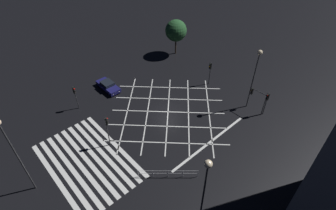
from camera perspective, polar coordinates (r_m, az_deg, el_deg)
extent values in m
plane|color=black|center=(35.37, 0.00, -1.49)|extent=(200.00, 200.00, 0.00)
cube|color=silver|center=(31.94, -11.50, -8.36)|extent=(12.43, 0.50, 0.01)
cube|color=silver|center=(31.69, -12.86, -9.15)|extent=(12.43, 0.50, 0.01)
cube|color=silver|center=(31.47, -14.24, -9.94)|extent=(12.43, 0.50, 0.01)
cube|color=silver|center=(31.27, -15.66, -10.74)|extent=(12.43, 0.50, 0.01)
cube|color=silver|center=(31.09, -17.10, -11.54)|extent=(12.43, 0.50, 0.01)
cube|color=silver|center=(30.94, -18.56, -12.34)|extent=(12.43, 0.50, 0.01)
cube|color=silver|center=(30.81, -20.04, -13.14)|extent=(12.43, 0.50, 0.01)
cube|color=silver|center=(30.71, -21.54, -13.94)|extent=(12.43, 0.50, 0.01)
cube|color=silver|center=(30.64, -23.07, -14.73)|extent=(12.43, 0.50, 0.01)
cube|color=silver|center=(31.47, -0.45, -8.20)|extent=(10.84, 10.84, 0.01)
cube|color=silver|center=(35.98, -8.82, -1.21)|extent=(10.84, 10.84, 0.01)
cube|color=silver|center=(33.36, -0.21, -4.65)|extent=(10.84, 10.84, 0.01)
cube|color=silver|center=(35.57, -4.45, -1.35)|extent=(10.84, 10.84, 0.01)
cube|color=silver|center=(35.37, 0.00, -1.48)|extent=(10.84, 10.84, 0.01)
cube|color=silver|center=(35.37, 0.00, -1.48)|extent=(10.84, 10.84, 0.01)
cube|color=silver|center=(37.47, 0.19, 1.33)|extent=(10.84, 10.84, 0.01)
cube|color=silver|center=(35.38, 4.47, -1.61)|extent=(10.84, 10.84, 0.01)
cube|color=silver|center=(39.65, 0.36, 3.84)|extent=(10.84, 10.84, 0.01)
cube|color=silver|center=(35.61, 8.92, -1.73)|extent=(10.84, 10.84, 0.01)
cube|color=silver|center=(31.90, 9.10, -8.03)|extent=(0.30, 12.43, 0.01)
cylinder|color=#2D2D30|center=(39.88, 9.08, 6.77)|extent=(0.11, 0.11, 3.71)
cube|color=black|center=(39.07, 9.16, 8.35)|extent=(0.28, 0.16, 0.90)
sphere|color=black|center=(38.84, 9.10, 8.67)|extent=(0.18, 0.18, 0.18)
sphere|color=orange|center=(38.99, 9.05, 8.29)|extent=(0.18, 0.18, 0.18)
sphere|color=black|center=(39.15, 9.01, 7.92)|extent=(0.18, 0.18, 0.18)
cube|color=black|center=(39.13, 9.25, 8.39)|extent=(0.36, 0.02, 0.98)
cylinder|color=#2D2D30|center=(36.87, -19.36, 1.49)|extent=(0.11, 0.11, 3.62)
cube|color=black|center=(36.01, -19.71, 3.01)|extent=(0.16, 0.28, 0.90)
sphere|color=red|center=(35.75, -19.74, 3.32)|extent=(0.18, 0.18, 0.18)
sphere|color=black|center=(35.92, -19.63, 2.94)|extent=(0.18, 0.18, 0.18)
sphere|color=black|center=(36.09, -19.53, 2.56)|extent=(0.18, 0.18, 0.18)
cube|color=black|center=(36.08, -19.78, 3.08)|extent=(0.02, 0.36, 0.98)
cylinder|color=#2D2D30|center=(30.46, -13.00, -5.77)|extent=(0.11, 0.11, 4.28)
cube|color=black|center=(29.37, -13.24, -3.42)|extent=(0.28, 0.16, 0.90)
sphere|color=red|center=(29.20, -13.15, -2.90)|extent=(0.18, 0.18, 0.18)
sphere|color=black|center=(29.40, -13.06, -3.32)|extent=(0.18, 0.18, 0.18)
sphere|color=black|center=(29.61, -12.98, -3.74)|extent=(0.18, 0.18, 0.18)
cube|color=black|center=(29.34, -13.39, -3.50)|extent=(0.36, 0.02, 0.98)
cylinder|color=#2D2D30|center=(36.20, 20.48, 0.21)|extent=(0.11, 0.11, 3.47)
cube|color=black|center=(35.37, 20.82, 1.64)|extent=(0.28, 0.16, 0.90)
sphere|color=red|center=(35.11, 20.84, 1.95)|extent=(0.18, 0.18, 0.18)
sphere|color=black|center=(35.29, 20.73, 1.57)|extent=(0.18, 0.18, 0.18)
sphere|color=black|center=(35.46, 20.62, 1.19)|extent=(0.18, 0.18, 0.18)
cube|color=black|center=(35.44, 20.90, 1.70)|extent=(0.36, 0.02, 0.98)
cylinder|color=#2D2D30|center=(36.05, 20.15, 0.02)|extent=(0.11, 0.11, 3.37)
cylinder|color=#2D2D30|center=(35.47, 19.33, 2.71)|extent=(2.06, 0.09, 0.09)
cube|color=black|center=(36.08, 17.83, 2.90)|extent=(0.16, 0.28, 0.90)
sphere|color=black|center=(35.95, 17.78, 3.36)|extent=(0.18, 0.18, 0.18)
sphere|color=orange|center=(36.12, 17.69, 2.98)|extent=(0.18, 0.18, 0.18)
sphere|color=black|center=(36.29, 17.59, 2.60)|extent=(0.18, 0.18, 0.18)
cube|color=black|center=(36.05, 17.95, 2.83)|extent=(0.02, 0.36, 0.98)
cylinder|color=#2D2D30|center=(27.62, -29.60, -10.33)|extent=(0.14, 0.14, 9.05)
cylinder|color=#2D2D30|center=(21.77, 7.41, -20.36)|extent=(0.14, 0.14, 9.43)
sphere|color=#F9E0B2|center=(17.70, 8.77, -12.56)|extent=(0.58, 0.58, 0.58)
cylinder|color=#2D2D30|center=(35.44, 17.90, 4.78)|extent=(0.14, 0.14, 8.16)
sphere|color=#F9E0B2|center=(33.28, 19.39, 10.74)|extent=(0.62, 0.62, 0.62)
cylinder|color=#38281C|center=(47.73, 1.68, 12.75)|extent=(0.25, 0.25, 2.98)
sphere|color=#235128|center=(46.47, 1.75, 15.89)|extent=(3.69, 3.69, 3.69)
cube|color=#191951|center=(40.07, -12.89, 3.98)|extent=(4.30, 1.71, 0.57)
cube|color=black|center=(39.86, -13.08, 4.63)|extent=(1.80, 1.50, 0.43)
sphere|color=white|center=(38.81, -10.57, 2.90)|extent=(0.16, 0.16, 0.16)
sphere|color=white|center=(38.40, -11.87, 2.24)|extent=(0.16, 0.16, 0.16)
cylinder|color=black|center=(39.48, -10.93, 3.41)|extent=(0.65, 0.20, 0.65)
cylinder|color=black|center=(38.93, -12.71, 2.51)|extent=(0.65, 0.20, 0.65)
cylinder|color=black|center=(41.41, -12.99, 5.01)|extent=(0.65, 0.20, 0.65)
cylinder|color=black|center=(40.89, -14.71, 4.18)|extent=(0.65, 0.20, 0.65)
cylinder|color=#B7B7BC|center=(28.31, -6.53, -14.62)|extent=(0.05, 0.05, 1.05)
cylinder|color=#B7B7BC|center=(28.18, -3.27, -14.69)|extent=(0.05, 0.05, 1.05)
cylinder|color=#B7B7BC|center=(28.14, 0.00, -14.71)|extent=(0.05, 0.05, 1.05)
cylinder|color=#B7B7BC|center=(28.18, 3.27, -14.69)|extent=(0.05, 0.05, 1.05)
cylinder|color=#B7B7BC|center=(28.31, 6.53, -14.62)|extent=(0.05, 0.05, 1.05)
cylinder|color=#B7B7BC|center=(27.75, 0.00, -14.13)|extent=(4.23, 4.62, 0.04)
cylinder|color=#B7B7BC|center=(28.10, 0.00, -14.65)|extent=(4.23, 4.62, 0.04)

